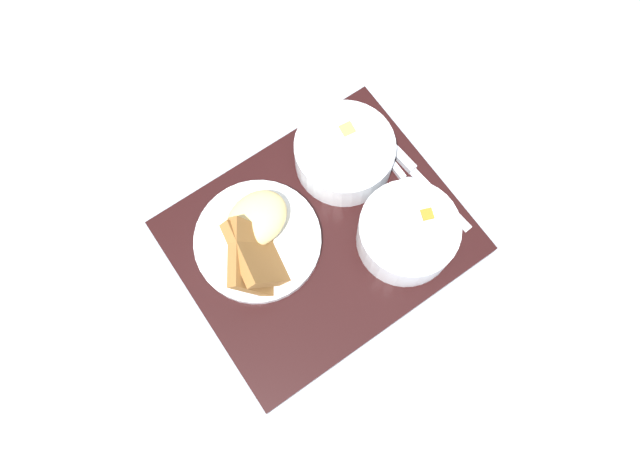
# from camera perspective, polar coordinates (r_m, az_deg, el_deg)

# --- Properties ---
(ground_plane) EXTENTS (4.00, 4.00, 0.00)m
(ground_plane) POSITION_cam_1_polar(r_m,az_deg,el_deg) (0.81, 0.00, -1.07)
(ground_plane) COLOR #99A3AD
(serving_tray) EXTENTS (0.40, 0.34, 0.02)m
(serving_tray) POSITION_cam_1_polar(r_m,az_deg,el_deg) (0.80, 0.00, -0.87)
(serving_tray) COLOR black
(serving_tray) RESTS_ON ground_plane
(bowl_salad) EXTENTS (0.13, 0.13, 0.06)m
(bowl_salad) POSITION_cam_1_polar(r_m,az_deg,el_deg) (0.76, 8.73, -0.45)
(bowl_salad) COLOR silver
(bowl_salad) RESTS_ON serving_tray
(bowl_soup) EXTENTS (0.14, 0.14, 0.06)m
(bowl_soup) POSITION_cam_1_polar(r_m,az_deg,el_deg) (0.80, 2.45, 7.58)
(bowl_soup) COLOR silver
(bowl_soup) RESTS_ON serving_tray
(plate_main) EXTENTS (0.17, 0.17, 0.08)m
(plate_main) POSITION_cam_1_polar(r_m,az_deg,el_deg) (0.77, -6.32, -0.94)
(plate_main) COLOR silver
(plate_main) RESTS_ON serving_tray
(knife) EXTENTS (0.04, 0.19, 0.01)m
(knife) POSITION_cam_1_polar(r_m,az_deg,el_deg) (0.83, 8.64, 6.45)
(knife) COLOR silver
(knife) RESTS_ON serving_tray
(spoon) EXTENTS (0.04, 0.15, 0.01)m
(spoon) POSITION_cam_1_polar(r_m,az_deg,el_deg) (0.82, 8.43, 4.93)
(spoon) COLOR silver
(spoon) RESTS_ON serving_tray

